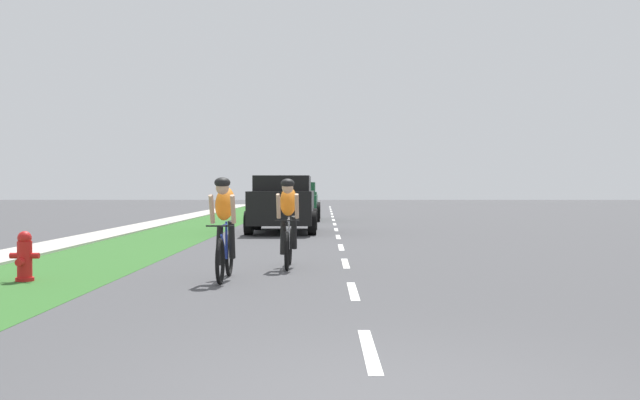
% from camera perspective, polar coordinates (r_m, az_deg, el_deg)
% --- Properties ---
extents(ground_plane, '(120.00, 120.00, 0.00)m').
position_cam_1_polar(ground_plane, '(24.98, 1.25, -2.31)').
color(ground_plane, '#424244').
extents(grass_verge, '(2.70, 70.00, 0.01)m').
position_cam_1_polar(grass_verge, '(25.38, -10.00, -2.26)').
color(grass_verge, '#2D6026').
rests_on(grass_verge, ground_plane).
extents(sidewalk_concrete, '(1.22, 70.00, 0.10)m').
position_cam_1_polar(sidewalk_concrete, '(25.81, -14.29, -2.22)').
color(sidewalk_concrete, '#B2ADA3').
rests_on(sidewalk_concrete, ground_plane).
extents(lane_markings_center, '(0.12, 54.07, 0.01)m').
position_cam_1_polar(lane_markings_center, '(28.97, 1.12, -1.85)').
color(lane_markings_center, white).
rests_on(lane_markings_center, ground_plane).
extents(fire_hydrant_red, '(0.44, 0.38, 0.76)m').
position_cam_1_polar(fire_hydrant_red, '(12.23, -21.58, -4.05)').
color(fire_hydrant_red, red).
rests_on(fire_hydrant_red, ground_plane).
extents(cyclist_lead, '(0.42, 1.72, 1.58)m').
position_cam_1_polar(cyclist_lead, '(11.56, -7.28, -2.09)').
color(cyclist_lead, black).
rests_on(cyclist_lead, ground_plane).
extents(cyclist_trailing, '(0.42, 1.72, 1.58)m').
position_cam_1_polar(cyclist_trailing, '(13.29, -2.43, -1.69)').
color(cyclist_trailing, black).
rests_on(cyclist_trailing, ground_plane).
extents(suv_black, '(2.15, 4.70, 1.79)m').
position_cam_1_polar(suv_black, '(23.84, -2.83, -0.19)').
color(suv_black, black).
rests_on(suv_black, ground_plane).
extents(pickup_dark_green, '(2.22, 5.10, 1.64)m').
position_cam_1_polar(pickup_dark_green, '(32.42, -1.95, -0.09)').
color(pickup_dark_green, '#194C2D').
rests_on(pickup_dark_green, ground_plane).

